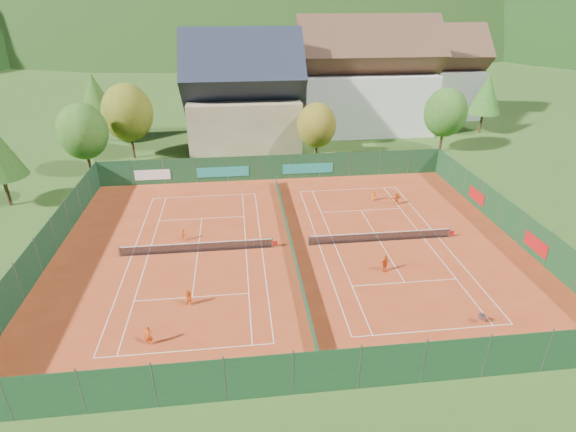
% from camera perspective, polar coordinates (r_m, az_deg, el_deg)
% --- Properties ---
extents(ground, '(600.00, 600.00, 0.00)m').
position_cam_1_polar(ground, '(39.21, 0.34, -3.94)').
color(ground, '#2B4C17').
rests_on(ground, ground).
extents(clay_pad, '(40.00, 32.00, 0.01)m').
position_cam_1_polar(clay_pad, '(39.20, 0.34, -3.91)').
color(clay_pad, '#A83918').
rests_on(clay_pad, ground).
extents(court_markings_left, '(11.03, 23.83, 0.00)m').
position_cam_1_polar(court_markings_left, '(39.16, -11.40, -4.50)').
color(court_markings_left, white).
rests_on(court_markings_left, ground).
extents(court_markings_right, '(11.03, 23.83, 0.00)m').
position_cam_1_polar(court_markings_right, '(40.83, 11.57, -3.16)').
color(court_markings_right, white).
rests_on(court_markings_right, ground).
extents(tennis_net_left, '(13.30, 0.10, 1.02)m').
position_cam_1_polar(tennis_net_left, '(38.90, -11.23, -3.87)').
color(tennis_net_left, '#59595B').
rests_on(tennis_net_left, ground).
extents(tennis_net_right, '(13.30, 0.10, 1.02)m').
position_cam_1_polar(tennis_net_right, '(40.64, 11.84, -2.54)').
color(tennis_net_right, '#59595B').
rests_on(tennis_net_right, ground).
extents(court_divider, '(0.03, 28.80, 1.00)m').
position_cam_1_polar(court_divider, '(38.95, 0.34, -3.28)').
color(court_divider, '#143822').
rests_on(court_divider, ground).
extents(fence_north, '(40.00, 0.10, 3.00)m').
position_cam_1_polar(fence_north, '(52.99, -2.26, 6.15)').
color(fence_north, '#163D1F').
rests_on(fence_north, ground).
extents(fence_south, '(40.00, 0.04, 3.00)m').
position_cam_1_polar(fence_south, '(25.71, 4.93, -19.06)').
color(fence_south, '#153C1D').
rests_on(fence_south, ground).
extents(fence_west, '(0.04, 32.00, 3.00)m').
position_cam_1_polar(fence_west, '(41.40, -28.36, -3.27)').
color(fence_west, '#163D23').
rests_on(fence_west, ground).
extents(fence_east, '(0.09, 32.00, 3.00)m').
position_cam_1_polar(fence_east, '(45.28, 26.34, -0.37)').
color(fence_east, '#153B1C').
rests_on(fence_east, ground).
extents(chalet, '(16.20, 12.00, 16.00)m').
position_cam_1_polar(chalet, '(64.95, -5.68, 14.58)').
color(chalet, tan).
rests_on(chalet, ground).
extents(hotel_block_a, '(21.60, 11.00, 17.25)m').
position_cam_1_polar(hotel_block_a, '(73.50, 9.75, 16.32)').
color(hotel_block_a, silver).
rests_on(hotel_block_a, ground).
extents(hotel_block_b, '(17.28, 10.00, 15.50)m').
position_cam_1_polar(hotel_block_b, '(85.79, 17.63, 16.40)').
color(hotel_block_b, silver).
rests_on(hotel_block_b, ground).
extents(tree_west_front, '(5.72, 5.72, 8.69)m').
position_cam_1_polar(tree_west_front, '(58.29, -24.63, 9.73)').
color(tree_west_front, '#442A18').
rests_on(tree_west_front, ground).
extents(tree_west_mid, '(6.44, 6.44, 9.78)m').
position_cam_1_polar(tree_west_mid, '(62.70, -19.71, 12.26)').
color(tree_west_mid, '#483219').
rests_on(tree_west_mid, ground).
extents(tree_west_back, '(5.60, 5.60, 10.00)m').
position_cam_1_polar(tree_west_back, '(71.64, -23.33, 13.84)').
color(tree_west_back, '#49311A').
rests_on(tree_west_back, ground).
extents(tree_center, '(5.01, 5.01, 7.60)m').
position_cam_1_polar(tree_center, '(58.48, 3.64, 11.41)').
color(tree_center, '#4C2D1B').
rests_on(tree_center, ground).
extents(tree_east_front, '(5.72, 5.72, 8.69)m').
position_cam_1_polar(tree_east_front, '(65.70, 19.37, 12.29)').
color(tree_east_front, '#462919').
rests_on(tree_east_front, ground).
extents(tree_east_mid, '(5.04, 5.04, 9.00)m').
position_cam_1_polar(tree_east_mid, '(77.11, 23.88, 13.99)').
color(tree_east_mid, '#4B2C1B').
rests_on(tree_east_mid, ground).
extents(tree_east_back, '(7.15, 7.15, 10.86)m').
position_cam_1_polar(tree_east_back, '(80.59, 16.06, 16.11)').
color(tree_east_back, '#472919').
rests_on(tree_east_back, ground).
extents(mountain_backdrop, '(820.00, 530.00, 242.00)m').
position_cam_1_polar(mountain_backdrop, '(275.55, 0.33, 13.94)').
color(mountain_backdrop, black).
rests_on(mountain_backdrop, ground).
extents(ball_hopper, '(0.34, 0.34, 0.80)m').
position_cam_1_polar(ball_hopper, '(33.14, 23.42, -11.63)').
color(ball_hopper, slate).
rests_on(ball_hopper, ground).
extents(loose_ball_0, '(0.07, 0.07, 0.07)m').
position_cam_1_polar(loose_ball_0, '(32.40, -11.56, -11.80)').
color(loose_ball_0, '#CCD833').
rests_on(loose_ball_0, ground).
extents(loose_ball_1, '(0.07, 0.07, 0.07)m').
position_cam_1_polar(loose_ball_1, '(29.76, 7.91, -15.50)').
color(loose_ball_1, '#CCD833').
rests_on(loose_ball_1, ground).
extents(player_left_near, '(0.55, 0.37, 1.46)m').
position_cam_1_polar(player_left_near, '(30.10, -17.28, -14.32)').
color(player_left_near, '#E04F13').
rests_on(player_left_near, ground).
extents(player_left_mid, '(0.76, 0.68, 1.28)m').
position_cam_1_polar(player_left_mid, '(32.70, -12.49, -10.17)').
color(player_left_mid, orange).
rests_on(player_left_mid, ground).
extents(player_left_far, '(0.86, 0.61, 1.20)m').
position_cam_1_polar(player_left_far, '(40.93, -13.24, -2.33)').
color(player_left_far, '#EF4E15').
rests_on(player_left_far, ground).
extents(player_right_near, '(0.95, 0.69, 1.49)m').
position_cam_1_polar(player_right_near, '(36.30, 12.21, -5.91)').
color(player_right_near, '#D04512').
rests_on(player_right_near, ground).
extents(player_right_far_a, '(0.68, 0.56, 1.20)m').
position_cam_1_polar(player_right_far_a, '(48.45, 10.79, 2.58)').
color(player_right_far_a, orange).
rests_on(player_right_far_a, ground).
extents(player_right_far_b, '(1.28, 0.57, 1.34)m').
position_cam_1_polar(player_right_far_b, '(48.01, 13.58, 2.15)').
color(player_right_far_b, '#DF5E13').
rests_on(player_right_far_b, ground).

